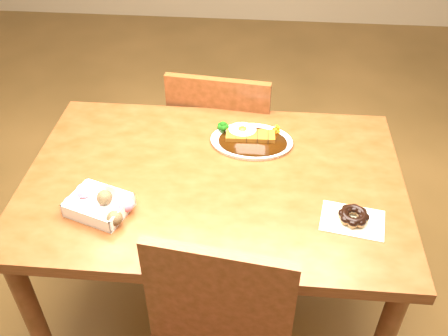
# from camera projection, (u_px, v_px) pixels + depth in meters

# --- Properties ---
(ground) EXTENTS (6.00, 6.00, 0.00)m
(ground) POSITION_uv_depth(u_px,v_px,m) (216.00, 314.00, 2.06)
(ground) COLOR brown
(ground) RESTS_ON ground
(table) EXTENTS (1.20, 0.80, 0.75)m
(table) POSITION_uv_depth(u_px,v_px,m) (214.00, 200.00, 1.65)
(table) COLOR #4F2A0F
(table) RESTS_ON ground
(chair_far) EXTENTS (0.46, 0.46, 0.87)m
(chair_far) POSITION_uv_depth(u_px,v_px,m) (224.00, 144.00, 2.17)
(chair_far) COLOR #4F2A0F
(chair_far) RESTS_ON ground
(katsu_curry_plate) EXTENTS (0.28, 0.21, 0.06)m
(katsu_curry_plate) POSITION_uv_depth(u_px,v_px,m) (250.00, 139.00, 1.72)
(katsu_curry_plate) COLOR white
(katsu_curry_plate) RESTS_ON table
(donut_box) EXTENTS (0.21, 0.18, 0.05)m
(donut_box) POSITION_uv_depth(u_px,v_px,m) (99.00, 205.00, 1.45)
(donut_box) COLOR white
(donut_box) RESTS_ON table
(pon_de_ring) EXTENTS (0.20, 0.16, 0.03)m
(pon_de_ring) POSITION_uv_depth(u_px,v_px,m) (353.00, 216.00, 1.42)
(pon_de_ring) COLOR silver
(pon_de_ring) RESTS_ON table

